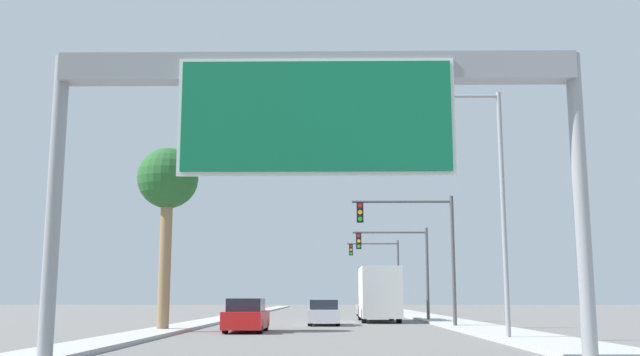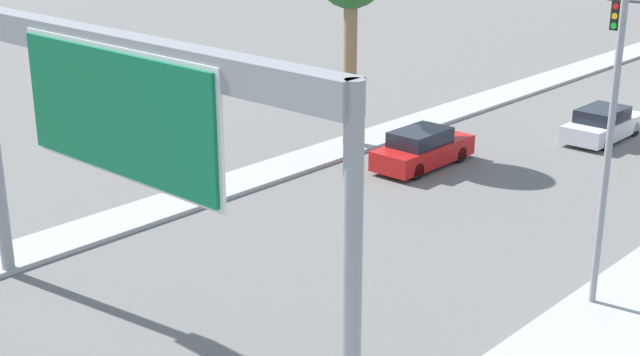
# 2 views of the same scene
# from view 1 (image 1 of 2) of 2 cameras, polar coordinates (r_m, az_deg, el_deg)

# --- Properties ---
(sidewalk_right) EXTENTS (3.00, 120.00, 0.15)m
(sidewalk_right) POSITION_cam_1_polar(r_m,az_deg,el_deg) (59.74, 8.05, -10.86)
(sidewalk_right) COLOR #ACACAC
(sidewalk_right) RESTS_ON ground
(median_strip_left) EXTENTS (2.00, 120.00, 0.15)m
(median_strip_left) POSITION_cam_1_polar(r_m,az_deg,el_deg) (59.76, -6.63, -10.89)
(median_strip_left) COLOR #ACACAC
(median_strip_left) RESTS_ON ground
(sign_gantry) EXTENTS (13.27, 0.73, 7.63)m
(sign_gantry) POSITION_cam_1_polar(r_m,az_deg,el_deg) (17.74, -0.30, 5.51)
(sign_gantry) COLOR gray
(sign_gantry) RESTS_ON ground
(car_near_left) EXTENTS (1.80, 4.48, 1.55)m
(car_near_left) POSITION_cam_1_polar(r_m,az_deg,el_deg) (59.84, 3.87, -10.30)
(car_near_left) COLOR #A5A8AD
(car_near_left) RESTS_ON ground
(car_near_right) EXTENTS (1.75, 4.58, 1.52)m
(car_near_right) POSITION_cam_1_polar(r_m,az_deg,el_deg) (33.39, -5.91, -10.95)
(car_near_right) COLOR red
(car_near_right) RESTS_ON ground
(car_near_center) EXTENTS (1.77, 4.53, 1.43)m
(car_near_center) POSITION_cam_1_polar(r_m,az_deg,el_deg) (41.39, 0.33, -10.76)
(car_near_center) COLOR silver
(car_near_center) RESTS_ON ground
(truck_box_primary) EXTENTS (2.42, 8.18, 3.46)m
(truck_box_primary) POSITION_cam_1_polar(r_m,az_deg,el_deg) (46.93, 4.71, -9.27)
(truck_box_primary) COLOR white
(truck_box_primary) RESTS_ON ground
(traffic_light_near_intersection) EXTENTS (5.34, 0.32, 6.85)m
(traffic_light_near_intersection) POSITION_cam_1_polar(r_m,az_deg,el_deg) (37.69, 8.10, -4.74)
(traffic_light_near_intersection) COLOR #4C4C4F
(traffic_light_near_intersection) RESTS_ON ground
(traffic_light_mid_block) EXTENTS (4.99, 0.32, 6.12)m
(traffic_light_mid_block) POSITION_cam_1_polar(r_m,az_deg,el_deg) (47.57, 6.62, -6.32)
(traffic_light_mid_block) COLOR #4C4C4F
(traffic_light_mid_block) RESTS_ON ground
(traffic_light_far_intersection) EXTENTS (4.90, 0.32, 6.85)m
(traffic_light_far_intersection) POSITION_cam_1_polar(r_m,az_deg,el_deg) (67.51, 5.01, -6.89)
(traffic_light_far_intersection) COLOR #4C4C4F
(traffic_light_far_intersection) RESTS_ON ground
(palm_tree_background) EXTENTS (2.88, 2.88, 8.61)m
(palm_tree_background) POSITION_cam_1_polar(r_m,az_deg,el_deg) (34.59, -12.09, -0.51)
(palm_tree_background) COLOR #8C704C
(palm_tree_background) RESTS_ON ground
(street_lamp_right) EXTENTS (2.73, 0.28, 9.38)m
(street_lamp_right) POSITION_cam_1_polar(r_m,az_deg,el_deg) (27.62, 13.75, -1.07)
(street_lamp_right) COLOR gray
(street_lamp_right) RESTS_ON ground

